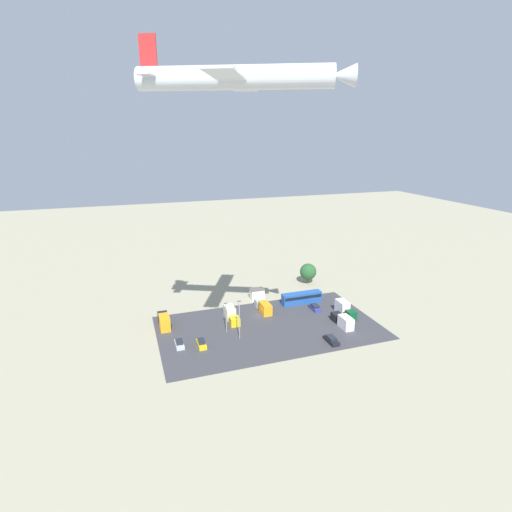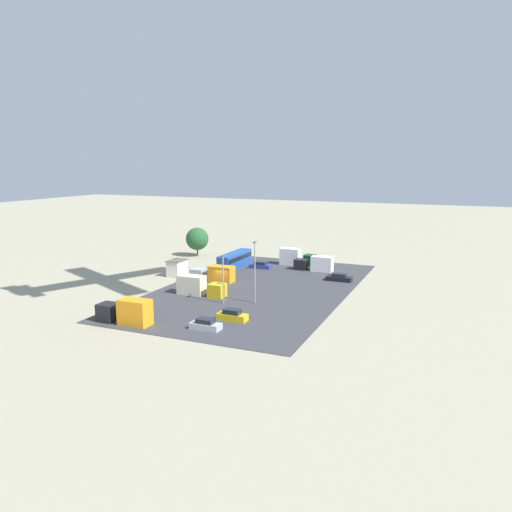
{
  "view_description": "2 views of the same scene",
  "coord_description": "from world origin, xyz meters",
  "px_view_note": "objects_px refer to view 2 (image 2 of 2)",
  "views": [
    {
      "loc": [
        32.93,
        93.49,
        46.95
      ],
      "look_at": [
        7.24,
        18.39,
        22.89
      ],
      "focal_mm": 28.0,
      "sensor_mm": 36.0,
      "label": 1
    },
    {
      "loc": [
        79.07,
        40.94,
        22.05
      ],
      "look_at": [
        5.77,
        9.73,
        7.06
      ],
      "focal_mm": 35.0,
      "sensor_mm": 36.0,
      "label": 2
    }
  ],
  "objects_px": {
    "shed_building": "(177,268)",
    "parked_car_3": "(339,278)",
    "parked_truck_0": "(316,264)",
    "parked_car_1": "(261,265)",
    "parked_truck_3": "(127,312)",
    "parked_car_2": "(206,325)",
    "parked_car_0": "(232,316)",
    "parked_truck_2": "(215,274)",
    "parked_truck_4": "(199,286)",
    "bus": "(235,260)",
    "parked_truck_1": "(296,258)"
  },
  "relations": [
    {
      "from": "shed_building",
      "to": "parked_car_3",
      "type": "relative_size",
      "value": 0.87
    },
    {
      "from": "shed_building",
      "to": "parked_truck_0",
      "type": "relative_size",
      "value": 0.53
    },
    {
      "from": "parked_car_1",
      "to": "parked_truck_3",
      "type": "bearing_deg",
      "value": 176.03
    },
    {
      "from": "shed_building",
      "to": "parked_car_2",
      "type": "relative_size",
      "value": 0.99
    },
    {
      "from": "parked_car_2",
      "to": "parked_truck_3",
      "type": "relative_size",
      "value": 0.52
    },
    {
      "from": "shed_building",
      "to": "parked_car_3",
      "type": "xyz_separation_m",
      "value": [
        -8.05,
        30.52,
        -0.91
      ]
    },
    {
      "from": "parked_car_3",
      "to": "parked_truck_3",
      "type": "distance_m",
      "value": 41.99
    },
    {
      "from": "parked_car_0",
      "to": "parked_car_1",
      "type": "distance_m",
      "value": 35.62
    },
    {
      "from": "parked_car_3",
      "to": "parked_truck_0",
      "type": "relative_size",
      "value": 0.6
    },
    {
      "from": "parked_truck_0",
      "to": "parked_truck_3",
      "type": "bearing_deg",
      "value": 161.78
    },
    {
      "from": "parked_car_0",
      "to": "parked_truck_2",
      "type": "xyz_separation_m",
      "value": [
        -20.16,
        -13.35,
        0.67
      ]
    },
    {
      "from": "parked_car_2",
      "to": "parked_truck_0",
      "type": "xyz_separation_m",
      "value": [
        -41.24,
        3.2,
        0.78
      ]
    },
    {
      "from": "parked_car_1",
      "to": "parked_truck_4",
      "type": "height_order",
      "value": "parked_truck_4"
    },
    {
      "from": "shed_building",
      "to": "parked_car_0",
      "type": "xyz_separation_m",
      "value": [
        21.38,
        22.37,
        -0.83
      ]
    },
    {
      "from": "parked_truck_0",
      "to": "parked_car_2",
      "type": "bearing_deg",
      "value": 175.56
    },
    {
      "from": "parked_car_2",
      "to": "parked_truck_2",
      "type": "relative_size",
      "value": 0.49
    },
    {
      "from": "bus",
      "to": "parked_truck_1",
      "type": "distance_m",
      "value": 13.42
    },
    {
      "from": "bus",
      "to": "parked_truck_4",
      "type": "xyz_separation_m",
      "value": [
        22.34,
        3.93,
        -0.28
      ]
    },
    {
      "from": "bus",
      "to": "parked_truck_3",
      "type": "xyz_separation_m",
      "value": [
        39.54,
        2.39,
        -0.11
      ]
    },
    {
      "from": "parked_truck_1",
      "to": "parked_truck_4",
      "type": "bearing_deg",
      "value": -13.27
    },
    {
      "from": "shed_building",
      "to": "parked_truck_2",
      "type": "bearing_deg",
      "value": 82.28
    },
    {
      "from": "parked_car_0",
      "to": "parked_truck_2",
      "type": "bearing_deg",
      "value": 33.51
    },
    {
      "from": "parked_truck_0",
      "to": "parked_truck_4",
      "type": "xyz_separation_m",
      "value": [
        26.21,
        -12.75,
        0.06
      ]
    },
    {
      "from": "bus",
      "to": "parked_truck_3",
      "type": "distance_m",
      "value": 39.61
    },
    {
      "from": "parked_car_3",
      "to": "parked_truck_0",
      "type": "xyz_separation_m",
      "value": [
        -6.98,
        -6.57,
        0.79
      ]
    },
    {
      "from": "parked_car_1",
      "to": "parked_car_2",
      "type": "height_order",
      "value": "parked_car_2"
    },
    {
      "from": "parked_truck_1",
      "to": "parked_truck_3",
      "type": "relative_size",
      "value": 0.96
    },
    {
      "from": "parked_car_0",
      "to": "parked_truck_3",
      "type": "height_order",
      "value": "parked_truck_3"
    },
    {
      "from": "bus",
      "to": "parked_truck_4",
      "type": "bearing_deg",
      "value": -80.04
    },
    {
      "from": "parked_truck_2",
      "to": "parked_car_2",
      "type": "bearing_deg",
      "value": -154.86
    },
    {
      "from": "parked_truck_0",
      "to": "parked_truck_4",
      "type": "relative_size",
      "value": 0.94
    },
    {
      "from": "shed_building",
      "to": "parked_car_1",
      "type": "height_order",
      "value": "shed_building"
    },
    {
      "from": "bus",
      "to": "parked_car_3",
      "type": "height_order",
      "value": "bus"
    },
    {
      "from": "parked_truck_1",
      "to": "parked_truck_2",
      "type": "xyz_separation_m",
      "value": [
        20.06,
        -9.26,
        -0.28
      ]
    },
    {
      "from": "shed_building",
      "to": "parked_truck_3",
      "type": "relative_size",
      "value": 0.52
    },
    {
      "from": "shed_building",
      "to": "bus",
      "type": "height_order",
      "value": "bus"
    },
    {
      "from": "parked_car_1",
      "to": "parked_car_3",
      "type": "distance_m",
      "value": 18.62
    },
    {
      "from": "parked_truck_2",
      "to": "bus",
      "type": "bearing_deg",
      "value": 8.01
    },
    {
      "from": "parked_truck_0",
      "to": "parked_truck_1",
      "type": "distance_m",
      "value": 6.83
    },
    {
      "from": "parked_truck_2",
      "to": "parked_truck_3",
      "type": "distance_m",
      "value": 27.17
    },
    {
      "from": "parked_truck_1",
      "to": "parked_truck_0",
      "type": "bearing_deg",
      "value": 56.06
    },
    {
      "from": "shed_building",
      "to": "parked_car_2",
      "type": "bearing_deg",
      "value": 38.35
    },
    {
      "from": "parked_car_3",
      "to": "parked_truck_4",
      "type": "xyz_separation_m",
      "value": [
        19.23,
        -19.32,
        0.85
      ]
    },
    {
      "from": "shed_building",
      "to": "parked_car_0",
      "type": "distance_m",
      "value": 30.95
    },
    {
      "from": "parked_car_0",
      "to": "parked_car_2",
      "type": "relative_size",
      "value": 1.03
    },
    {
      "from": "parked_car_3",
      "to": "parked_truck_2",
      "type": "distance_m",
      "value": 23.42
    },
    {
      "from": "shed_building",
      "to": "parked_truck_2",
      "type": "xyz_separation_m",
      "value": [
        1.22,
        9.02,
        -0.16
      ]
    },
    {
      "from": "parked_car_1",
      "to": "shed_building",
      "type": "bearing_deg",
      "value": 135.73
    },
    {
      "from": "bus",
      "to": "parked_truck_4",
      "type": "distance_m",
      "value": 22.69
    },
    {
      "from": "parked_car_1",
      "to": "parked_truck_1",
      "type": "height_order",
      "value": "parked_truck_1"
    }
  ]
}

